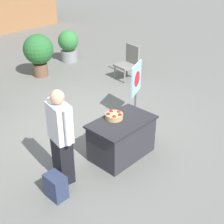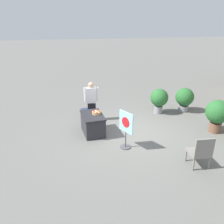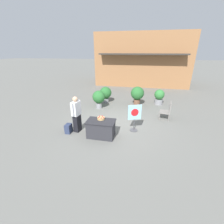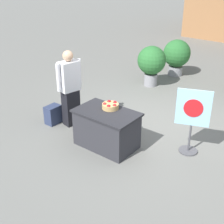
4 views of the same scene
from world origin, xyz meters
name	(u,v)px [view 2 (image 2 of 4)]	position (x,y,z in m)	size (l,w,h in m)	color
ground_plane	(125,132)	(0.00, 0.00, 0.00)	(120.00, 120.00, 0.00)	slate
display_table	(93,124)	(-0.33, -1.20, 0.38)	(1.22, 0.76, 0.75)	#2D2D33
apple_basket	(96,112)	(-0.37, -1.04, 0.81)	(0.32, 0.32, 0.13)	tan
person_visitor	(91,101)	(-1.53, -0.97, 0.86)	(0.34, 0.60, 1.68)	black
backpack	(85,113)	(-1.89, -1.20, 0.21)	(0.24, 0.34, 0.42)	#2D3856
poster_board	(126,128)	(1.04, -0.40, 0.71)	(0.59, 0.36, 1.28)	#4C4C51
patio_chair	(201,151)	(2.71, 1.24, 0.53)	(0.63, 0.63, 0.99)	gray
potted_plant_far_left	(218,113)	(1.00, 3.29, 0.77)	(0.89, 0.89, 1.28)	brown
potted_plant_near_left	(159,99)	(-1.41, 2.17, 0.71)	(0.82, 0.82, 1.17)	gray
potted_plant_near_right	(185,98)	(-1.27, 3.44, 0.66)	(0.85, 0.85, 1.13)	gray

